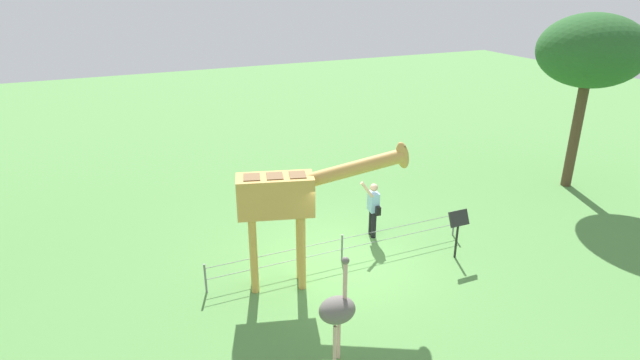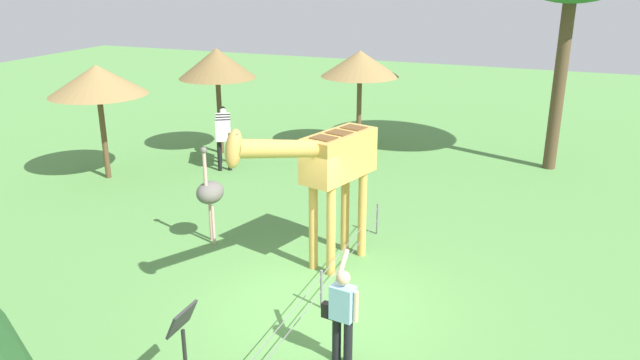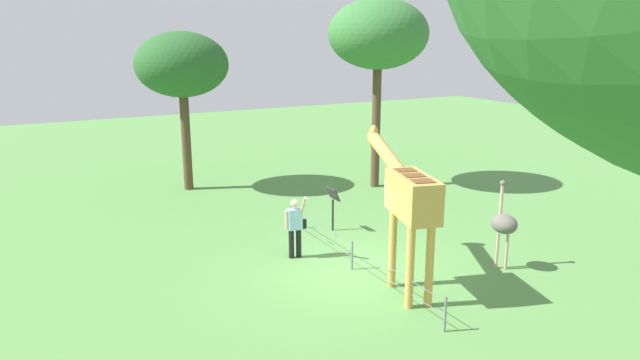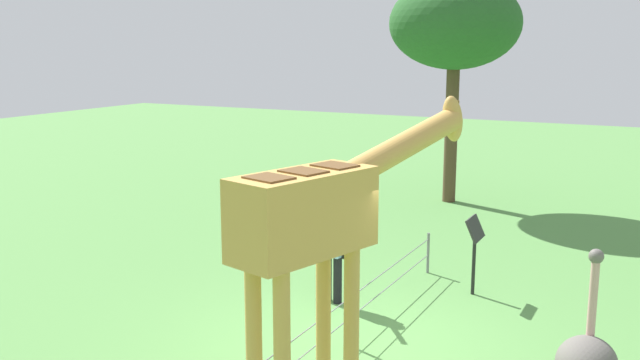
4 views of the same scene
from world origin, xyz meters
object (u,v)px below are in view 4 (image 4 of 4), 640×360
at_px(giraffe, 325,217).
at_px(tree_northeast, 455,25).
at_px(visitor, 333,248).
at_px(info_sign, 475,239).

xyz_separation_m(giraffe, tree_northeast, (10.97, 1.89, 2.36)).
height_order(visitor, tree_northeast, tree_northeast).
bearing_deg(giraffe, tree_northeast, 9.79).
relative_size(giraffe, tree_northeast, 0.67).
bearing_deg(visitor, info_sign, -53.83).
relative_size(giraffe, visitor, 2.23).
bearing_deg(giraffe, info_sign, -7.59).
relative_size(tree_northeast, info_sign, 4.38).
bearing_deg(info_sign, tree_northeast, 20.33).
bearing_deg(visitor, giraffe, -155.31).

